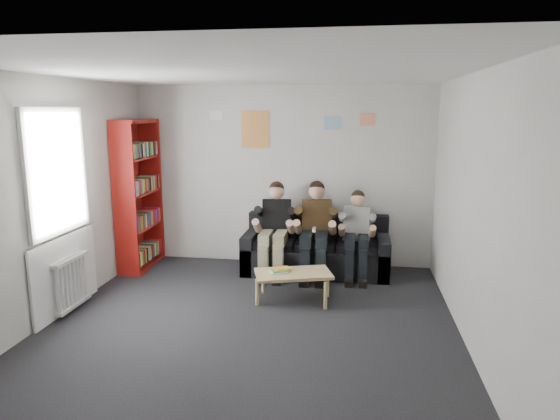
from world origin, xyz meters
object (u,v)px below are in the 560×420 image
Objects in this scene: sofa at (316,252)px; person_middle at (315,231)px; bookshelf at (139,195)px; person_right at (357,235)px; person_left at (275,230)px; coffee_table at (293,276)px.

person_middle reaches higher than sofa.
sofa is at bearing 0.21° from bookshelf.
person_middle is 0.58m from person_right.
person_middle is (0.58, -0.00, 0.01)m from person_left.
person_middle reaches higher than person_left.
bookshelf is at bearing 173.52° from person_middle.
person_middle is at bearing -4.12° from bookshelf.
person_right is at bearing -18.20° from sofa.
sofa is 0.71m from person_left.
bookshelf reaches higher than person_middle.
person_right is at bearing -4.72° from person_middle.
person_right is (0.77, 1.02, 0.29)m from coffee_table.
coffee_table is at bearing -26.58° from bookshelf.
person_middle is at bearing -7.39° from person_left.
person_left is 1.16m from person_right.
bookshelf is 2.77m from coffee_table.
sofa is at bearing 81.22° from coffee_table.
sofa is 1.57× the size of person_left.
coffee_table is at bearing -98.78° from sofa.
bookshelf is 2.09m from person_left.
person_middle is (2.62, -0.05, -0.44)m from bookshelf.
person_left is 0.99× the size of person_middle.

